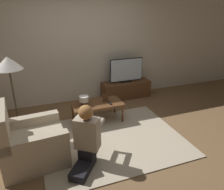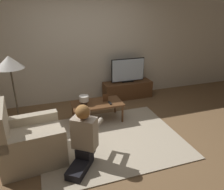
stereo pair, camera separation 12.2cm
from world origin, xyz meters
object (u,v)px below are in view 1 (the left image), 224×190
Objects in this scene: floor_lamp at (8,66)px; armchair at (31,144)px; coffee_table at (97,105)px; person_kneeling at (87,137)px; table_lamp at (84,99)px; tv at (126,70)px.

floor_lamp reaches higher than armchair.
coffee_table is 1.28m from person_kneeling.
floor_lamp is at bearing 5.71° from armchair.
person_kneeling is (-0.51, -1.17, 0.11)m from coffee_table.
floor_lamp reaches higher than table_lamp.
floor_lamp is (-1.47, 0.38, 0.82)m from coffee_table.
floor_lamp is at bearing 164.23° from table_lamp.
person_kneeling is at bearing -126.01° from tv.
coffee_table is at bearing -77.35° from person_kneeling.
floor_lamp is 1.44m from table_lamp.
floor_lamp is 1.43× the size of armchair.
armchair is at bearing -139.06° from table_lamp.
floor_lamp is 7.45× the size of table_lamp.
tv is 2.62m from person_kneeling.
tv is 0.91× the size of person_kneeling.
table_lamp is at bearing -15.77° from floor_lamp.
floor_lamp is 1.46× the size of person_kneeling.
armchair is at bearing -142.04° from tv.
table_lamp reaches higher than coffee_table.
table_lamp is at bearing 172.59° from coffee_table.
coffee_table is at bearing -60.84° from armchair.
tv is 0.89× the size of armchair.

